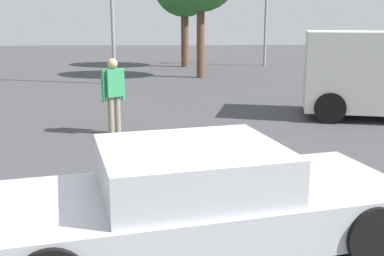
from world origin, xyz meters
The scene contains 3 objects.
ground_plane centered at (0.00, 0.00, 0.00)m, with size 80.00×80.00×0.00m, color #424244.
sedan_foreground centered at (-0.05, -0.05, 0.55)m, with size 4.90×2.84×1.17m.
pedestrian centered at (-1.60, 5.35, 0.99)m, with size 0.47×0.44×1.66m.
Camera 1 is at (-0.33, -5.01, 2.52)m, focal length 44.53 mm.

